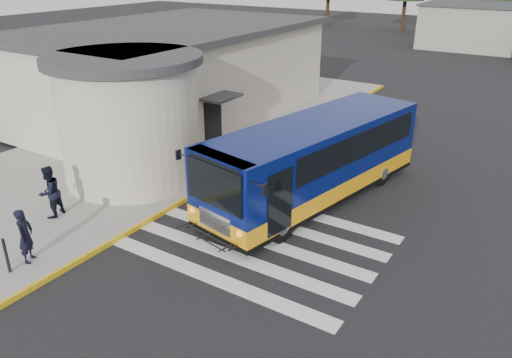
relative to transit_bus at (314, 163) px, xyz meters
The scene contains 9 objects.
ground 3.16m from the transit_bus, 84.08° to the right, with size 140.00×140.00×0.00m, color black.
sidewalk 8.88m from the transit_bus, behind, with size 10.00×34.00×0.15m, color gray.
curb_strip 4.15m from the transit_bus, 162.64° to the left, with size 0.12×34.00×0.16m, color gold.
station_building 11.37m from the transit_bus, 158.85° to the left, with size 12.70×18.70×4.80m.
crosswalk 3.89m from the transit_bus, 93.27° to the right, with size 8.00×5.35×0.01m.
transit_bus is the anchor object (origin of this frame).
pedestrian_a 9.66m from the transit_bus, 120.15° to the right, with size 0.60×0.39×1.64m, color black.
pedestrian_b 9.09m from the transit_bus, 136.57° to the right, with size 0.87×0.68×1.80m, color black.
bollard 10.24m from the transit_bus, 118.10° to the right, with size 0.09×0.09×1.06m, color black.
Camera 1 is at (6.94, -12.28, 8.13)m, focal length 35.00 mm.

